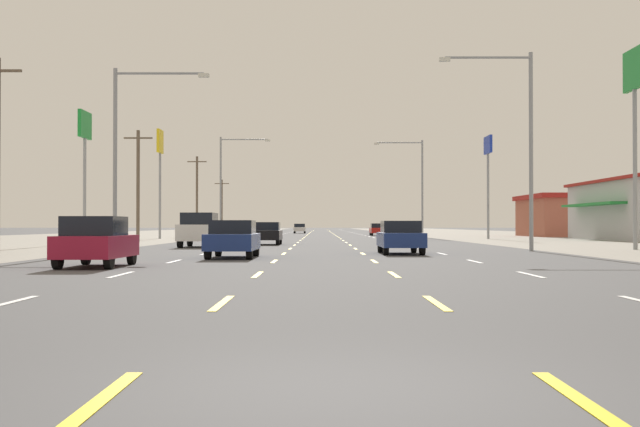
% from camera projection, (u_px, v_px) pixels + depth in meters
% --- Properties ---
extents(ground_plane, '(572.00, 572.00, 0.00)m').
position_uv_depth(ground_plane, '(324.00, 239.00, 72.14)').
color(ground_plane, '#4C4C4F').
extents(lot_apron_left, '(28.00, 440.00, 0.01)m').
position_uv_depth(lot_apron_left, '(48.00, 239.00, 72.20)').
color(lot_apron_left, gray).
rests_on(lot_apron_left, ground).
extents(lot_apron_right, '(28.00, 440.00, 0.01)m').
position_uv_depth(lot_apron_right, '(600.00, 239.00, 72.07)').
color(lot_apron_right, gray).
rests_on(lot_apron_right, ground).
extents(lane_markings, '(10.64, 227.60, 0.01)m').
position_uv_depth(lane_markings, '(323.00, 234.00, 110.64)').
color(lane_markings, white).
rests_on(lane_markings, ground).
extents(signal_span_wire, '(27.40, 0.53, 9.08)m').
position_uv_depth(signal_span_wire, '(328.00, 4.00, 15.12)').
color(signal_span_wire, brown).
rests_on(signal_span_wire, ground).
extents(hatchback_far_left_nearest, '(1.72, 3.90, 1.54)m').
position_uv_depth(hatchback_far_left_nearest, '(99.00, 241.00, 24.52)').
color(hatchback_far_left_nearest, maroon).
rests_on(hatchback_far_left_nearest, ground).
extents(sedan_inner_left_near, '(1.80, 4.50, 1.46)m').
position_uv_depth(sedan_inner_left_near, '(235.00, 238.00, 31.29)').
color(sedan_inner_left_near, navy).
rests_on(sedan_inner_left_near, ground).
extents(sedan_inner_right_mid, '(1.80, 4.50, 1.46)m').
position_uv_depth(sedan_inner_right_mid, '(403.00, 237.00, 35.56)').
color(sedan_inner_right_mid, navy).
rests_on(sedan_inner_right_mid, ground).
extents(suv_far_left_midfar, '(1.98, 4.90, 1.98)m').
position_uv_depth(suv_far_left_midfar, '(202.00, 229.00, 46.64)').
color(suv_far_left_midfar, white).
rests_on(suv_far_left_midfar, ground).
extents(sedan_inner_left_far, '(1.80, 4.50, 1.46)m').
position_uv_depth(sedan_inner_left_far, '(269.00, 233.00, 52.34)').
color(sedan_inner_left_far, black).
rests_on(sedan_inner_left_far, ground).
extents(sedan_far_left_farther, '(1.80, 4.50, 1.46)m').
position_uv_depth(sedan_far_left_farther, '(258.00, 230.00, 85.91)').
color(sedan_far_left_farther, white).
rests_on(sedan_far_left_farther, ground).
extents(sedan_far_right_farthest, '(1.80, 4.50, 1.46)m').
position_uv_depth(sedan_far_right_farthest, '(380.00, 229.00, 96.23)').
color(sedan_far_right_farthest, red).
rests_on(sedan_far_right_farthest, ground).
extents(sedan_far_left_distant_a, '(1.80, 4.50, 1.46)m').
position_uv_depth(sedan_far_left_distant_a, '(271.00, 229.00, 107.35)').
color(sedan_far_left_distant_a, maroon).
rests_on(sedan_far_left_distant_a, ground).
extents(sedan_inner_left_distant_b, '(1.80, 4.50, 1.46)m').
position_uv_depth(sedan_inner_left_distant_b, '(302.00, 228.00, 123.38)').
color(sedan_inner_left_distant_b, white).
rests_on(sedan_inner_left_distant_b, ground).
extents(storefront_right_row_2, '(13.96, 13.00, 4.64)m').
position_uv_depth(storefront_right_row_2, '(591.00, 215.00, 89.73)').
color(storefront_right_row_2, '#A35642').
rests_on(storefront_right_row_2, ground).
extents(pole_sign_left_row_1, '(0.24, 2.55, 9.08)m').
position_uv_depth(pole_sign_left_row_1, '(87.00, 140.00, 55.25)').
color(pole_sign_left_row_1, gray).
rests_on(pole_sign_left_row_1, ground).
extents(pole_sign_left_row_2, '(0.24, 2.08, 10.09)m').
position_uv_depth(pole_sign_left_row_2, '(162.00, 156.00, 74.49)').
color(pole_sign_left_row_2, gray).
rests_on(pole_sign_left_row_2, ground).
extents(pole_sign_right_row_1, '(0.24, 2.64, 10.42)m').
position_uv_depth(pole_sign_right_row_1, '(637.00, 92.00, 41.62)').
color(pole_sign_right_row_1, gray).
rests_on(pole_sign_right_row_1, ground).
extents(pole_sign_right_row_2, '(0.24, 2.71, 9.37)m').
position_uv_depth(pole_sign_right_row_2, '(490.00, 159.00, 73.27)').
color(pole_sign_right_row_2, gray).
rests_on(pole_sign_right_row_2, ground).
extents(streetlight_left_row_0, '(4.68, 0.26, 8.94)m').
position_uv_depth(streetlight_left_row_0, '(128.00, 143.00, 39.29)').
color(streetlight_left_row_0, gray).
rests_on(streetlight_left_row_0, ground).
extents(streetlight_right_row_0, '(4.56, 0.26, 9.72)m').
position_uv_depth(streetlight_right_row_0, '(523.00, 135.00, 39.25)').
color(streetlight_right_row_0, gray).
rests_on(streetlight_right_row_0, ground).
extents(streetlight_left_row_1, '(5.08, 0.26, 10.14)m').
position_uv_depth(streetlight_left_row_1, '(228.00, 178.00, 81.00)').
color(streetlight_left_row_1, gray).
rests_on(streetlight_left_row_1, ground).
extents(streetlight_right_row_1, '(4.95, 0.26, 9.82)m').
position_uv_depth(streetlight_right_row_1, '(419.00, 180.00, 80.95)').
color(streetlight_right_row_1, gray).
rests_on(streetlight_right_row_1, ground).
extents(utility_pole_left_row_0, '(2.20, 0.26, 9.00)m').
position_uv_depth(utility_pole_left_row_0, '(0.00, 151.00, 37.13)').
color(utility_pole_left_row_0, brown).
rests_on(utility_pole_left_row_0, ground).
extents(utility_pole_left_row_1, '(2.20, 0.26, 8.57)m').
position_uv_depth(utility_pole_left_row_1, '(140.00, 183.00, 61.91)').
color(utility_pole_left_row_1, brown).
rests_on(utility_pole_left_row_1, ground).
extents(utility_pole_left_row_2, '(2.20, 0.26, 9.14)m').
position_uv_depth(utility_pole_left_row_2, '(199.00, 195.00, 92.39)').
color(utility_pole_left_row_2, brown).
rests_on(utility_pole_left_row_2, ground).
extents(utility_pole_left_row_3, '(2.20, 0.26, 8.21)m').
position_uv_depth(utility_pole_left_row_3, '(224.00, 205.00, 123.15)').
color(utility_pole_left_row_3, brown).
rests_on(utility_pole_left_row_3, ground).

